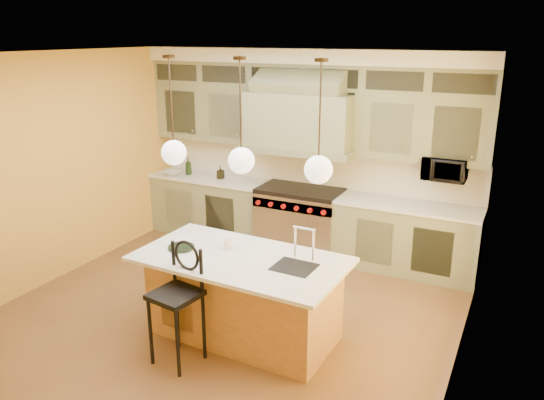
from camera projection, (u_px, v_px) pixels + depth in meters
The scene contains 18 objects.
floor at pixel (225, 315), 6.09m from camera, with size 5.00×5.00×0.00m, color brown.
ceiling at pixel (217, 54), 5.21m from camera, with size 5.00×5.00×0.00m, color white.
wall_back at pixel (311, 150), 7.78m from camera, with size 5.00×5.00×0.00m, color gold.
wall_front at pixel (23, 293), 3.51m from camera, with size 5.00×5.00×0.00m, color gold.
wall_left at pixel (53, 169), 6.71m from camera, with size 5.00×5.00×0.00m, color gold.
wall_right at pixel (467, 232), 4.59m from camera, with size 5.00×5.00×0.00m, color gold.
back_cabinetry at pixel (303, 155), 7.56m from camera, with size 5.00×0.77×2.90m.
range at pixel (300, 219), 7.77m from camera, with size 1.20×0.74×0.96m.
kitchen_island at pixel (244, 295), 5.56m from camera, with size 2.18×1.22×1.35m.
counter_stool at pixel (178, 296), 5.07m from camera, with size 0.48×0.48×1.22m.
microwave at pixel (445, 169), 6.74m from camera, with size 0.54×0.37×0.30m, color black.
oil_bottle_a at pixel (188, 166), 8.42m from camera, with size 0.11×0.11×0.27m, color black.
oil_bottle_b at pixel (221, 172), 8.19m from camera, with size 0.09×0.09×0.20m, color black.
fruit_bowl at pixel (173, 173), 8.40m from camera, with size 0.26×0.26×0.06m, color beige.
cup at pixel (228, 244), 5.59m from camera, with size 0.11×0.11×0.10m, color white.
pendant_left at pixel (174, 150), 5.45m from camera, with size 0.26×0.26×1.11m.
pendant_center at pixel (241, 158), 5.11m from camera, with size 0.26×0.26×1.11m.
pendant_right at pixel (319, 166), 4.78m from camera, with size 0.26×0.26×1.11m.
Camera 1 is at (2.89, -4.60, 3.10)m, focal length 35.00 mm.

